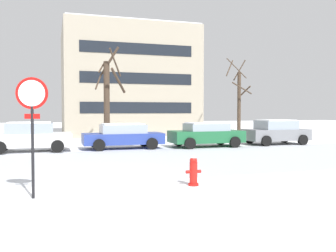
{
  "coord_description": "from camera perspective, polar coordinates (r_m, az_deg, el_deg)",
  "views": [
    {
      "loc": [
        -0.86,
        -11.71,
        2.09
      ],
      "look_at": [
        4.35,
        5.01,
        1.38
      ],
      "focal_mm": 39.31,
      "sensor_mm": 36.0,
      "label": 1
    }
  ],
  "objects": [
    {
      "name": "ground_plane",
      "position": [
        11.92,
        -13.04,
        -7.85
      ],
      "size": [
        120.0,
        120.0,
        0.0
      ],
      "primitive_type": "plane",
      "color": "white"
    },
    {
      "name": "road_surface",
      "position": [
        15.19,
        -13.98,
        -5.66
      ],
      "size": [
        80.0,
        8.63,
        0.0
      ],
      "color": "#B7BCC4",
      "rests_on": "ground"
    },
    {
      "name": "stop_sign",
      "position": [
        9.33,
        -20.32,
        1.82
      ],
      "size": [
        0.74,
        0.18,
        2.9
      ],
      "color": "black",
      "rests_on": "ground"
    },
    {
      "name": "fire_hydrant",
      "position": [
        10.42,
        3.97,
        -6.91
      ],
      "size": [
        0.44,
        0.3,
        0.84
      ],
      "color": "red",
      "rests_on": "ground"
    },
    {
      "name": "parked_car_white",
      "position": [
        20.27,
        -20.61,
        -1.55
      ],
      "size": [
        4.14,
        2.12,
        1.54
      ],
      "color": "white",
      "rests_on": "ground"
    },
    {
      "name": "parked_car_blue",
      "position": [
        20.62,
        -7.0,
        -1.51
      ],
      "size": [
        4.41,
        2.03,
        1.41
      ],
      "color": "#283D93",
      "rests_on": "ground"
    },
    {
      "name": "parked_car_green",
      "position": [
        21.66,
        5.93,
        -1.28
      ],
      "size": [
        4.26,
        2.13,
        1.43
      ],
      "color": "#1E6038",
      "rests_on": "ground"
    },
    {
      "name": "parked_car_gray",
      "position": [
        24.16,
        16.36,
        -0.88
      ],
      "size": [
        4.01,
        2.14,
        1.56
      ],
      "color": "slate",
      "rests_on": "ground"
    },
    {
      "name": "tree_far_mid",
      "position": [
        27.56,
        10.94,
        3.72
      ],
      "size": [
        1.81,
        2.15,
        5.96
      ],
      "color": "#423326",
      "rests_on": "ground"
    },
    {
      "name": "tree_far_left",
      "position": [
        23.85,
        -9.34,
        4.42
      ],
      "size": [
        2.06,
        2.16,
        6.28
      ],
      "color": "#423326",
      "rests_on": "ground"
    },
    {
      "name": "building_far_left",
      "position": [
        34.62,
        -6.39,
        6.78
      ],
      "size": [
        11.53,
        9.37,
        9.6
      ],
      "color": "#9E937F",
      "rests_on": "ground"
    }
  ]
}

